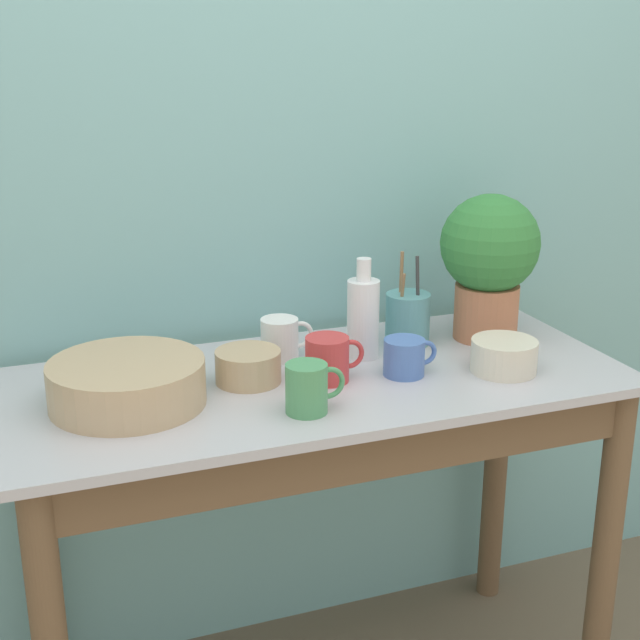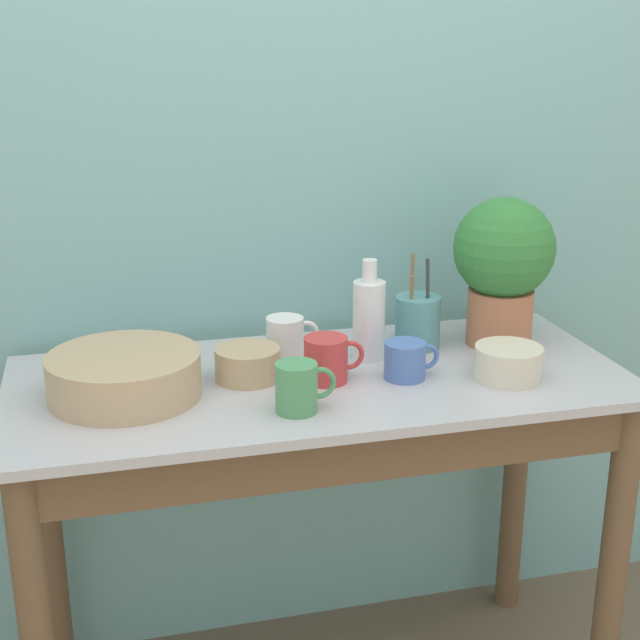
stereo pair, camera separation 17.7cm
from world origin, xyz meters
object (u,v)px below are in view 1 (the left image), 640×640
object	(u,v)px
bowl_wash_large	(127,383)
bowl_small_cream	(504,356)
mug_blue	(405,357)
mug_green	(308,388)
mug_red	(328,359)
potted_plant	(489,257)
bottle_tall	(363,316)
bowl_small_tan	(248,366)
utensil_cup	(408,318)
mug_white	(281,339)

from	to	relation	value
bowl_wash_large	bowl_small_cream	size ratio (longest dim) A/B	2.15
mug_blue	mug_green	bearing A→B (deg)	-156.67
mug_blue	mug_red	bearing A→B (deg)	171.18
potted_plant	bottle_tall	bearing A→B (deg)	-176.70
mug_blue	bowl_small_cream	xyz separation A→B (m)	(0.20, -0.05, -0.00)
potted_plant	mug_red	distance (m)	0.47
potted_plant	bowl_wash_large	world-z (taller)	potted_plant
bowl_wash_large	bottle_tall	distance (m)	0.52
potted_plant	bowl_small_tan	size ratio (longest dim) A/B	2.51
bowl_small_cream	potted_plant	bearing A→B (deg)	69.98
bowl_wash_large	potted_plant	bearing A→B (deg)	7.12
potted_plant	utensil_cup	distance (m)	0.23
bottle_tall	bowl_wash_large	bearing A→B (deg)	-170.60
mug_red	mug_blue	bearing A→B (deg)	-8.82
mug_red	bowl_small_cream	distance (m)	0.36
mug_green	mug_blue	xyz separation A→B (m)	(0.25, 0.11, -0.01)
potted_plant	mug_red	size ratio (longest dim) A/B	2.67
potted_plant	bottle_tall	xyz separation A→B (m)	(-0.31, -0.02, -0.10)
bowl_small_tan	mug_white	bearing A→B (deg)	45.01
mug_red	bowl_small_cream	size ratio (longest dim) A/B	0.91
bottle_tall	mug_blue	bearing A→B (deg)	-72.97
mug_red	mug_blue	world-z (taller)	mug_red
bottle_tall	utensil_cup	size ratio (longest dim) A/B	1.04
mug_white	mug_blue	distance (m)	0.27
bottle_tall	mug_red	size ratio (longest dim) A/B	1.76
mug_white	bowl_small_cream	bearing A→B (deg)	-29.39
bowl_wash_large	mug_white	distance (m)	0.37
mug_white	bowl_small_tan	bearing A→B (deg)	-134.99
mug_white	utensil_cup	distance (m)	0.29
mug_red	bowl_small_tan	xyz separation A→B (m)	(-0.15, 0.05, -0.01)
mug_white	bowl_small_cream	distance (m)	0.47
potted_plant	bowl_wash_large	distance (m)	0.84
bowl_wash_large	mug_red	xyz separation A→B (m)	(0.39, -0.02, 0.00)
mug_white	bowl_small_tan	distance (m)	0.14
bowl_small_cream	utensil_cup	bearing A→B (deg)	116.44
potted_plant	mug_white	distance (m)	0.50
bowl_wash_large	bowl_small_tan	world-z (taller)	bowl_wash_large
bottle_tall	mug_green	xyz separation A→B (m)	(-0.21, -0.23, -0.04)
mug_red	mug_white	xyz separation A→B (m)	(-0.05, 0.15, -0.00)
bowl_wash_large	bowl_small_cream	distance (m)	0.76
bowl_wash_large	bowl_small_tan	bearing A→B (deg)	7.42
mug_red	bowl_small_tan	bearing A→B (deg)	161.71
potted_plant	bowl_small_tan	distance (m)	0.60
mug_white	bottle_tall	bearing A→B (deg)	-15.83
mug_green	bowl_small_cream	size ratio (longest dim) A/B	0.84
mug_red	mug_blue	xyz separation A→B (m)	(0.16, -0.02, -0.01)
utensil_cup	bowl_small_cream	bearing A→B (deg)	-63.56
bowl_small_tan	utensil_cup	size ratio (longest dim) A/B	0.63
mug_blue	bowl_small_tan	xyz separation A→B (m)	(-0.31, 0.07, -0.01)
mug_red	bowl_small_cream	world-z (taller)	mug_red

